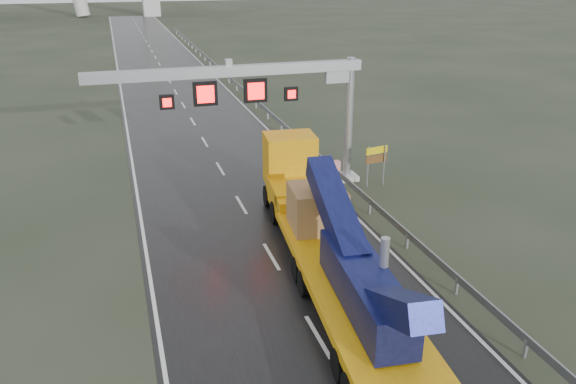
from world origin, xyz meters
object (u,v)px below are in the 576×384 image
object	(u,v)px
sign_gantry	(268,91)
exit_sign_pair	(376,158)
heavy_haul_truck	(324,228)
striped_barrier	(334,170)

from	to	relation	value
sign_gantry	exit_sign_pair	size ratio (longest dim) A/B	6.08
exit_sign_pair	heavy_haul_truck	bearing A→B (deg)	-138.63
heavy_haul_truck	striped_barrier	size ratio (longest dim) A/B	17.25
striped_barrier	heavy_haul_truck	bearing A→B (deg)	-122.12
heavy_haul_truck	exit_sign_pair	bearing A→B (deg)	57.55
sign_gantry	striped_barrier	bearing A→B (deg)	2.79
heavy_haul_truck	striped_barrier	bearing A→B (deg)	71.62
exit_sign_pair	striped_barrier	size ratio (longest dim) A/B	2.14
heavy_haul_truck	exit_sign_pair	world-z (taller)	heavy_haul_truck
sign_gantry	heavy_haul_truck	xyz separation A→B (m)	(-0.19, -9.40, -3.83)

